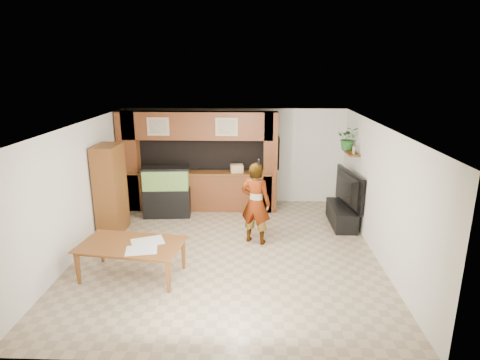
{
  "coord_description": "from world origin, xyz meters",
  "views": [
    {
      "loc": [
        0.53,
        -7.56,
        3.72
      ],
      "look_at": [
        0.24,
        0.6,
        1.37
      ],
      "focal_mm": 30.0,
      "sensor_mm": 36.0,
      "label": 1
    }
  ],
  "objects_px": {
    "pantry_cabinet": "(111,189)",
    "aquarium": "(167,193)",
    "television": "(343,189)",
    "dining_table": "(132,261)",
    "person": "(256,203)"
  },
  "relations": [
    {
      "from": "pantry_cabinet",
      "to": "television",
      "type": "height_order",
      "value": "pantry_cabinet"
    },
    {
      "from": "aquarium",
      "to": "person",
      "type": "distance_m",
      "value": 2.68
    },
    {
      "from": "aquarium",
      "to": "person",
      "type": "height_order",
      "value": "person"
    },
    {
      "from": "pantry_cabinet",
      "to": "dining_table",
      "type": "relative_size",
      "value": 1.11
    },
    {
      "from": "pantry_cabinet",
      "to": "aquarium",
      "type": "relative_size",
      "value": 1.58
    },
    {
      "from": "television",
      "to": "dining_table",
      "type": "xyz_separation_m",
      "value": [
        -4.3,
        -2.68,
        -0.57
      ]
    },
    {
      "from": "pantry_cabinet",
      "to": "person",
      "type": "xyz_separation_m",
      "value": [
        3.28,
        -0.47,
        -0.13
      ]
    },
    {
      "from": "pantry_cabinet",
      "to": "aquarium",
      "type": "xyz_separation_m",
      "value": [
        1.04,
        0.99,
        -0.39
      ]
    },
    {
      "from": "dining_table",
      "to": "pantry_cabinet",
      "type": "bearing_deg",
      "value": 124.47
    },
    {
      "from": "pantry_cabinet",
      "to": "dining_table",
      "type": "bearing_deg",
      "value": -63.16
    },
    {
      "from": "television",
      "to": "person",
      "type": "relative_size",
      "value": 0.84
    },
    {
      "from": "television",
      "to": "person",
      "type": "height_order",
      "value": "person"
    },
    {
      "from": "pantry_cabinet",
      "to": "television",
      "type": "distance_m",
      "value": 5.39
    },
    {
      "from": "television",
      "to": "person",
      "type": "distance_m",
      "value": 2.34
    },
    {
      "from": "pantry_cabinet",
      "to": "person",
      "type": "relative_size",
      "value": 1.14
    }
  ]
}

